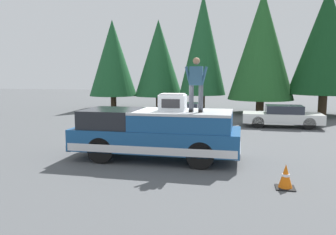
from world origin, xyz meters
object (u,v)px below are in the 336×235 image
(pickup_truck, at_px, (156,133))
(parked_car_silver, at_px, (181,113))
(person_on_truck_bed, at_px, (196,83))
(traffic_cone, at_px, (286,177))
(parked_car_white, at_px, (282,116))
(compressor_unit, at_px, (173,102))

(pickup_truck, bearing_deg, parked_car_silver, 4.66)
(person_on_truck_bed, bearing_deg, traffic_cone, -127.11)
(pickup_truck, relative_size, parked_car_white, 1.35)
(person_on_truck_bed, relative_size, traffic_cone, 2.73)
(parked_car_silver, relative_size, traffic_cone, 6.61)
(pickup_truck, distance_m, compressor_unit, 1.20)
(parked_car_silver, xyz_separation_m, traffic_cone, (-10.75, -4.57, -0.29))
(pickup_truck, xyz_separation_m, person_on_truck_bed, (-0.25, -1.35, 1.68))
(person_on_truck_bed, distance_m, traffic_cone, 3.88)
(compressor_unit, relative_size, traffic_cone, 1.35)
(person_on_truck_bed, height_order, parked_car_silver, person_on_truck_bed)
(pickup_truck, distance_m, traffic_cone, 4.47)
(pickup_truck, height_order, parked_car_white, pickup_truck)
(compressor_unit, bearing_deg, parked_car_silver, 8.34)
(parked_car_silver, bearing_deg, parked_car_white, -94.36)
(pickup_truck, height_order, traffic_cone, pickup_truck)
(compressor_unit, relative_size, person_on_truck_bed, 0.50)
(parked_car_white, relative_size, traffic_cone, 6.61)
(parked_car_white, bearing_deg, compressor_unit, 152.17)
(person_on_truck_bed, distance_m, parked_car_white, 9.35)
(compressor_unit, height_order, traffic_cone, compressor_unit)
(person_on_truck_bed, xyz_separation_m, parked_car_white, (8.42, -3.55, -1.97))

